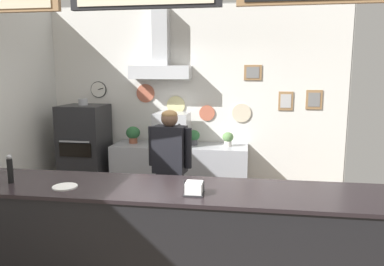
{
  "coord_description": "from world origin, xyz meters",
  "views": [
    {
      "loc": [
        0.83,
        -3.06,
        1.99
      ],
      "look_at": [
        0.26,
        0.82,
        1.33
      ],
      "focal_mm": 33.9,
      "sensor_mm": 36.0,
      "label": 1
    }
  ],
  "objects_px": {
    "potted_oregano": "(133,134)",
    "potted_sage": "(194,137)",
    "pizza_oven": "(86,153)",
    "espresso_machine": "(172,129)",
    "shop_worker": "(170,170)",
    "pepper_grinder": "(10,169)",
    "napkin_holder": "(194,189)",
    "potted_basil": "(228,138)",
    "condiment_plate": "(65,187)"
  },
  "relations": [
    {
      "from": "condiment_plate",
      "to": "pizza_oven",
      "type": "bearing_deg",
      "value": 111.73
    },
    {
      "from": "espresso_machine",
      "to": "potted_oregano",
      "type": "bearing_deg",
      "value": 174.2
    },
    {
      "from": "espresso_machine",
      "to": "potted_sage",
      "type": "bearing_deg",
      "value": 8.56
    },
    {
      "from": "potted_oregano",
      "to": "espresso_machine",
      "type": "bearing_deg",
      "value": -5.8
    },
    {
      "from": "potted_sage",
      "to": "condiment_plate",
      "type": "xyz_separation_m",
      "value": [
        -0.65,
        -2.75,
        0.05
      ]
    },
    {
      "from": "shop_worker",
      "to": "potted_sage",
      "type": "xyz_separation_m",
      "value": [
        0.1,
        1.3,
        0.18
      ]
    },
    {
      "from": "pizza_oven",
      "to": "espresso_machine",
      "type": "xyz_separation_m",
      "value": [
        1.36,
        0.09,
        0.39
      ]
    },
    {
      "from": "pepper_grinder",
      "to": "potted_oregano",
      "type": "bearing_deg",
      "value": 85.84
    },
    {
      "from": "pizza_oven",
      "to": "potted_oregano",
      "type": "relative_size",
      "value": 6.08
    },
    {
      "from": "espresso_machine",
      "to": "pepper_grinder",
      "type": "height_order",
      "value": "espresso_machine"
    },
    {
      "from": "potted_sage",
      "to": "pizza_oven",
      "type": "bearing_deg",
      "value": -175.15
    },
    {
      "from": "pepper_grinder",
      "to": "condiment_plate",
      "type": "relative_size",
      "value": 1.22
    },
    {
      "from": "potted_sage",
      "to": "condiment_plate",
      "type": "bearing_deg",
      "value": -103.36
    },
    {
      "from": "condiment_plate",
      "to": "espresso_machine",
      "type": "bearing_deg",
      "value": 83.19
    },
    {
      "from": "pizza_oven",
      "to": "potted_sage",
      "type": "xyz_separation_m",
      "value": [
        1.69,
        0.14,
        0.28
      ]
    },
    {
      "from": "pepper_grinder",
      "to": "condiment_plate",
      "type": "distance_m",
      "value": 0.52
    },
    {
      "from": "pizza_oven",
      "to": "potted_oregano",
      "type": "height_order",
      "value": "pizza_oven"
    },
    {
      "from": "potted_basil",
      "to": "napkin_holder",
      "type": "relative_size",
      "value": 1.37
    },
    {
      "from": "potted_oregano",
      "to": "potted_sage",
      "type": "relative_size",
      "value": 1.13
    },
    {
      "from": "potted_oregano",
      "to": "potted_sage",
      "type": "bearing_deg",
      "value": -0.86
    },
    {
      "from": "shop_worker",
      "to": "condiment_plate",
      "type": "xyz_separation_m",
      "value": [
        -0.56,
        -1.44,
        0.23
      ]
    },
    {
      "from": "espresso_machine",
      "to": "condiment_plate",
      "type": "distance_m",
      "value": 2.72
    },
    {
      "from": "espresso_machine",
      "to": "pepper_grinder",
      "type": "bearing_deg",
      "value": -107.37
    },
    {
      "from": "potted_sage",
      "to": "pepper_grinder",
      "type": "relative_size",
      "value": 0.96
    },
    {
      "from": "shop_worker",
      "to": "napkin_holder",
      "type": "distance_m",
      "value": 1.56
    },
    {
      "from": "potted_oregano",
      "to": "napkin_holder",
      "type": "xyz_separation_m",
      "value": [
        1.36,
        -2.77,
        0.07
      ]
    },
    {
      "from": "pizza_oven",
      "to": "pepper_grinder",
      "type": "relative_size",
      "value": 6.63
    },
    {
      "from": "espresso_machine",
      "to": "potted_oregano",
      "type": "distance_m",
      "value": 0.64
    },
    {
      "from": "pizza_oven",
      "to": "napkin_holder",
      "type": "distance_m",
      "value": 3.36
    },
    {
      "from": "pizza_oven",
      "to": "potted_oregano",
      "type": "bearing_deg",
      "value": 12.23
    },
    {
      "from": "espresso_machine",
      "to": "condiment_plate",
      "type": "bearing_deg",
      "value": -96.81
    },
    {
      "from": "potted_sage",
      "to": "potted_basil",
      "type": "bearing_deg",
      "value": -2.36
    },
    {
      "from": "espresso_machine",
      "to": "condiment_plate",
      "type": "xyz_separation_m",
      "value": [
        -0.32,
        -2.7,
        -0.06
      ]
    },
    {
      "from": "pizza_oven",
      "to": "shop_worker",
      "type": "relative_size",
      "value": 1.02
    },
    {
      "from": "shop_worker",
      "to": "potted_basil",
      "type": "relative_size",
      "value": 7.3
    },
    {
      "from": "shop_worker",
      "to": "potted_sage",
      "type": "bearing_deg",
      "value": -85.56
    },
    {
      "from": "espresso_machine",
      "to": "potted_basil",
      "type": "relative_size",
      "value": 2.48
    },
    {
      "from": "potted_basil",
      "to": "condiment_plate",
      "type": "bearing_deg",
      "value": -113.26
    },
    {
      "from": "potted_basil",
      "to": "pepper_grinder",
      "type": "relative_size",
      "value": 0.89
    },
    {
      "from": "potted_oregano",
      "to": "napkin_holder",
      "type": "relative_size",
      "value": 1.68
    },
    {
      "from": "pizza_oven",
      "to": "napkin_holder",
      "type": "bearing_deg",
      "value": -51.35
    },
    {
      "from": "pizza_oven",
      "to": "condiment_plate",
      "type": "xyz_separation_m",
      "value": [
        1.04,
        -2.6,
        0.33
      ]
    },
    {
      "from": "potted_sage",
      "to": "napkin_holder",
      "type": "bearing_deg",
      "value": -81.78
    },
    {
      "from": "potted_oregano",
      "to": "potted_sage",
      "type": "xyz_separation_m",
      "value": [
        0.96,
        -0.01,
        -0.02
      ]
    },
    {
      "from": "napkin_holder",
      "to": "pizza_oven",
      "type": "bearing_deg",
      "value": 128.65
    },
    {
      "from": "shop_worker",
      "to": "potted_oregano",
      "type": "height_order",
      "value": "shop_worker"
    },
    {
      "from": "potted_oregano",
      "to": "pepper_grinder",
      "type": "xyz_separation_m",
      "value": [
        -0.2,
        -2.71,
        0.15
      ]
    },
    {
      "from": "shop_worker",
      "to": "potted_oregano",
      "type": "xyz_separation_m",
      "value": [
        -0.86,
        1.32,
        0.2
      ]
    },
    {
      "from": "potted_basil",
      "to": "potted_sage",
      "type": "bearing_deg",
      "value": 177.64
    },
    {
      "from": "potted_sage",
      "to": "pepper_grinder",
      "type": "xyz_separation_m",
      "value": [
        -1.16,
        -2.7,
        0.16
      ]
    }
  ]
}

